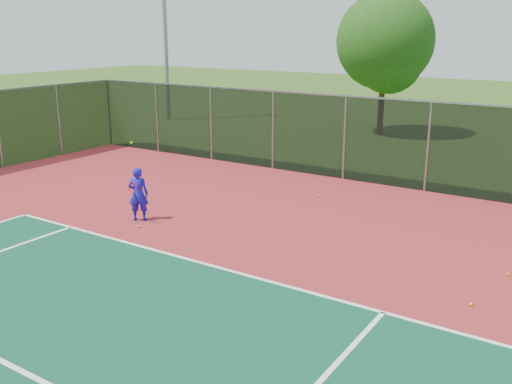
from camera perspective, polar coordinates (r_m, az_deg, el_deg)
ground at (r=9.97m, az=-5.23°, el=-15.87°), size 120.00×120.00×0.00m
court_apron at (r=11.38m, az=1.12°, el=-11.44°), size 30.00×20.00×0.02m
fence_back at (r=19.69m, az=16.82°, el=4.44°), size 30.00×0.06×3.03m
tennis_player at (r=16.39m, az=-11.70°, el=-0.18°), size 0.67×0.72×2.23m
practice_ball_0 at (r=13.85m, az=23.90°, el=-7.53°), size 0.07×0.07×0.07m
practice_ball_2 at (r=15.99m, az=-11.64°, el=-3.37°), size 0.07×0.07×0.07m
practice_ball_3 at (r=18.68m, az=6.25°, el=-0.32°), size 0.07×0.07×0.07m
practice_ball_4 at (r=12.16m, az=20.71°, el=-10.45°), size 0.07×0.07×0.07m
practice_ball_5 at (r=18.25m, az=-12.40°, el=-1.00°), size 0.07×0.07×0.07m
floodlight_nw at (r=35.05m, az=-9.19°, el=18.44°), size 0.90×0.40×12.30m
tree_back_left at (r=30.08m, az=12.87°, el=14.09°), size 4.88×4.88×7.17m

